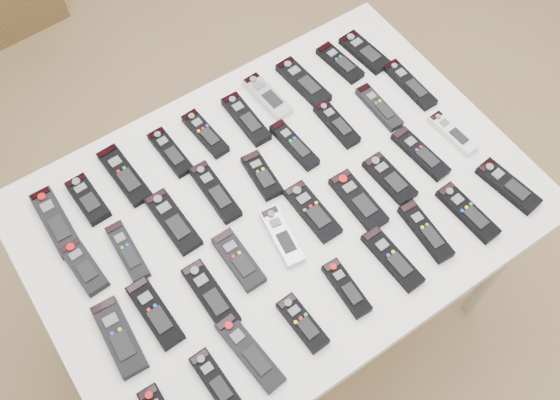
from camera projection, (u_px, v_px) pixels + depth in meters
ground at (270, 271)px, 2.33m from camera, size 4.00×4.00×0.00m
table at (280, 215)px, 1.63m from camera, size 1.25×0.88×0.78m
remote_0 at (56, 222)px, 1.54m from camera, size 0.06×0.20×0.02m
remote_1 at (88, 199)px, 1.57m from camera, size 0.06×0.15×0.02m
remote_2 at (124, 175)px, 1.61m from camera, size 0.07×0.20×0.02m
remote_3 at (170, 152)px, 1.65m from camera, size 0.05×0.16×0.02m
remote_4 at (205, 134)px, 1.67m from camera, size 0.06×0.17×0.02m
remote_5 at (246, 119)px, 1.70m from camera, size 0.05×0.18×0.02m
remote_6 at (267, 97)px, 1.74m from camera, size 0.06×0.17×0.02m
remote_7 at (303, 82)px, 1.76m from camera, size 0.07×0.19×0.02m
remote_8 at (340, 63)px, 1.80m from camera, size 0.07×0.16×0.02m
remote_9 at (365, 52)px, 1.82m from camera, size 0.07×0.17×0.02m
remote_10 at (84, 267)px, 1.48m from camera, size 0.07×0.15×0.02m
remote_11 at (128, 252)px, 1.50m from camera, size 0.05×0.17×0.02m
remote_12 at (173, 222)px, 1.54m from camera, size 0.07×0.19×0.02m
remote_13 at (215, 192)px, 1.58m from camera, size 0.05×0.18×0.02m
remote_14 at (262, 175)px, 1.61m from camera, size 0.06×0.14×0.02m
remote_15 at (294, 145)px, 1.65m from camera, size 0.05×0.17×0.02m
remote_16 at (337, 124)px, 1.69m from camera, size 0.05×0.16×0.02m
remote_17 at (379, 107)px, 1.72m from camera, size 0.04×0.17×0.02m
remote_18 at (410, 85)px, 1.76m from camera, size 0.05×0.19×0.02m
remote_19 at (119, 337)px, 1.40m from camera, size 0.07×0.19×0.02m
remote_20 at (155, 313)px, 1.43m from camera, size 0.06×0.18×0.02m
remote_21 at (211, 295)px, 1.45m from camera, size 0.06×0.18×0.02m
remote_22 at (238, 260)px, 1.49m from camera, size 0.06×0.16×0.02m
remote_23 at (282, 236)px, 1.52m from camera, size 0.07×0.17×0.02m
remote_24 at (312, 211)px, 1.56m from camera, size 0.06×0.17×0.02m
remote_25 at (358, 200)px, 1.57m from camera, size 0.06×0.18×0.02m
remote_26 at (390, 179)px, 1.61m from camera, size 0.06×0.16×0.02m
remote_27 at (420, 153)px, 1.64m from camera, size 0.06×0.18×0.02m
remote_28 at (452, 133)px, 1.68m from camera, size 0.05×0.15×0.02m
remote_30 at (216, 382)px, 1.35m from camera, size 0.05×0.15×0.02m
remote_31 at (250, 352)px, 1.38m from camera, size 0.07×0.20×0.02m
remote_32 at (302, 323)px, 1.42m from camera, size 0.05×0.14×0.02m
remote_33 at (346, 288)px, 1.46m from camera, size 0.05×0.15×0.02m
remote_34 at (392, 259)px, 1.49m from camera, size 0.06×0.18×0.02m
remote_35 at (425, 231)px, 1.53m from camera, size 0.06×0.17×0.02m
remote_36 at (468, 213)px, 1.56m from camera, size 0.06×0.18×0.02m
remote_37 at (508, 186)px, 1.59m from camera, size 0.08×0.18×0.02m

